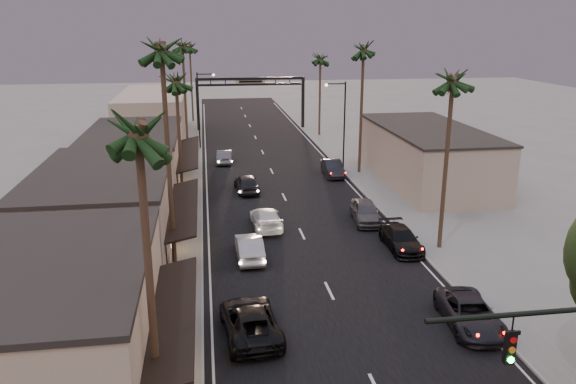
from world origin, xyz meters
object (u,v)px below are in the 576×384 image
object	(u,v)px
palm_ld	(182,43)
palm_far	(189,45)
streetlight_right	(342,119)
palm_rb	(364,46)
palm_la	(137,122)
streetlight_left	(201,104)
palm_lc	(176,77)
arch	(251,90)
curbside_near	(470,313)
palm_rc	(320,56)
palm_ra	(453,74)
oncoming_pickup	(250,321)
palm_lb	(161,44)
curbside_black	(401,239)
oncoming_silver	(249,247)

from	to	relation	value
palm_ld	palm_far	bearing A→B (deg)	89.25
streetlight_right	palm_rb	size ratio (longest dim) A/B	0.63
streetlight_right	palm_la	xyz separation A→B (m)	(-15.52, -36.00, 6.11)
streetlight_left	palm_lc	world-z (taller)	palm_lc
arch	palm_lc	bearing A→B (deg)	-104.20
streetlight_left	curbside_near	xyz separation A→B (m)	(12.93, -43.76, -4.62)
streetlight_left	palm_lc	bearing A→B (deg)	-94.37
arch	streetlight_left	size ratio (longest dim) A/B	1.69
arch	palm_rc	size ratio (longest dim) A/B	1.25
palm_ra	palm_rc	bearing A→B (deg)	90.00
palm_lc	oncoming_pickup	world-z (taller)	palm_lc
arch	palm_rc	distance (m)	11.59
palm_ld	palm_ra	world-z (taller)	palm_ld
palm_lb	palm_rb	xyz separation A→B (m)	(17.20, 22.00, -0.97)
palm_lb	palm_ld	xyz separation A→B (m)	(0.00, 33.00, -0.97)
palm_lb	curbside_black	size ratio (longest dim) A/B	3.13
palm_ra	palm_rc	xyz separation A→B (m)	(0.00, 40.00, -0.97)
curbside_near	curbside_black	distance (m)	10.11
palm_lc	curbside_near	bearing A→B (deg)	-56.12
palm_lc	palm_ra	world-z (taller)	palm_ra
palm_rc	streetlight_left	bearing A→B (deg)	-158.86
streetlight_left	palm_far	xyz separation A→B (m)	(-1.38, 20.00, 6.11)
palm_la	oncoming_pickup	bearing A→B (deg)	57.54
palm_far	curbside_near	distance (m)	66.23
palm_ra	palm_rb	size ratio (longest dim) A/B	0.93
palm_la	palm_rc	world-z (taller)	palm_la
palm_rb	palm_lb	bearing A→B (deg)	-128.02
palm_lb	palm_ld	world-z (taller)	palm_lb
palm_la	palm_ld	distance (m)	46.01
oncoming_pickup	palm_far	bearing A→B (deg)	-91.65
palm_lb	palm_ld	size ratio (longest dim) A/B	1.07
palm_lc	oncoming_silver	distance (m)	15.93
arch	curbside_black	distance (m)	46.30
arch	palm_far	size ratio (longest dim) A/B	1.15
curbside_near	palm_far	bearing A→B (deg)	107.94
arch	palm_lc	size ratio (longest dim) A/B	1.25
palm_rb	oncoming_silver	distance (m)	26.20
palm_lb	palm_ld	bearing A→B (deg)	90.00
palm_lb	curbside_black	bearing A→B (deg)	9.10
streetlight_left	curbside_near	distance (m)	45.87
palm_lb	oncoming_pickup	bearing A→B (deg)	-61.21
arch	curbside_near	xyz separation A→B (m)	(6.01, -55.76, -4.83)
streetlight_left	palm_lc	distance (m)	22.65
palm_far	palm_ld	bearing A→B (deg)	-90.75
palm_far	curbside_black	distance (m)	56.57
streetlight_right	palm_ra	world-z (taller)	palm_ra
palm_rc	oncoming_silver	bearing A→B (deg)	-107.64
curbside_near	streetlight_left	bearing A→B (deg)	111.75
palm_la	streetlight_left	bearing A→B (deg)	88.04
palm_la	oncoming_silver	xyz separation A→B (m)	(4.55, 15.24, -10.70)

